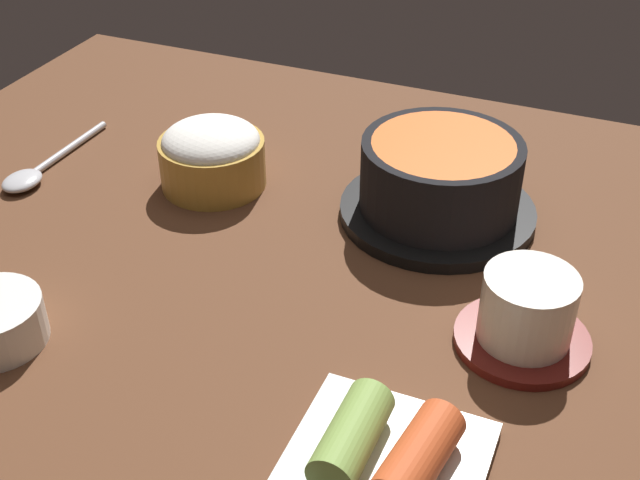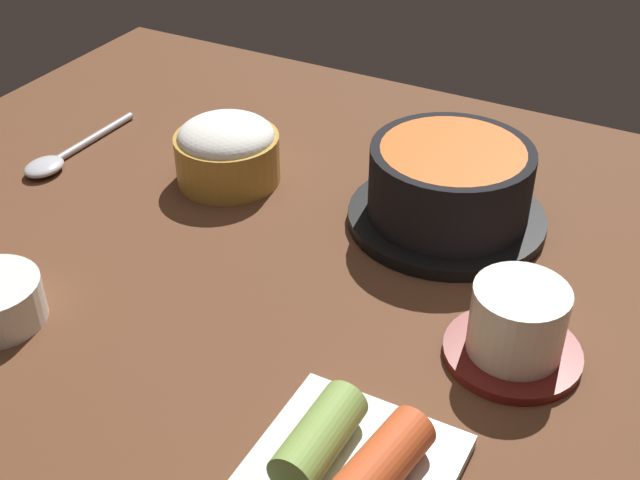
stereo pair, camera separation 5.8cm
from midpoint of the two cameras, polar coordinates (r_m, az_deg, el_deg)
dining_table at (r=77.76cm, az=1.53°, el=-1.33°), size 100.00×76.00×2.00cm
stone_pot at (r=80.11cm, az=10.90°, el=3.49°), size 19.09×19.09×8.14cm
rice_bowl at (r=86.39cm, az=-4.47°, el=6.13°), size 10.85×10.85×6.95cm
tea_cup_with_saucer at (r=66.42cm, az=15.77°, el=-5.81°), size 10.86×10.86×6.60cm
kimchi_plate at (r=56.91cm, az=5.09°, el=-14.94°), size 13.15×13.15×4.36cm
spoon at (r=93.93cm, az=-15.81°, el=5.35°), size 3.60×16.79×1.35cm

